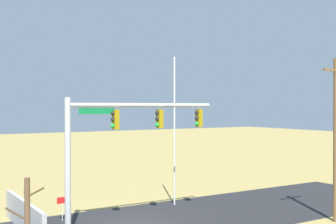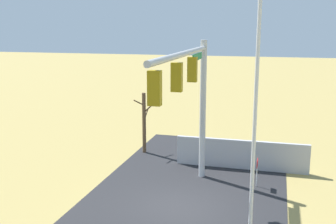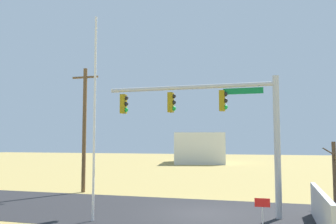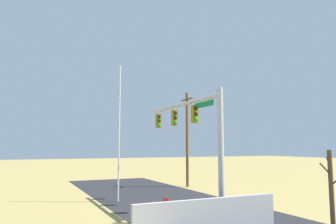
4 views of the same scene
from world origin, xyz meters
The scene contains 8 objects.
ground_plane centered at (0.00, 0.00, 0.00)m, with size 160.00×160.00×0.00m, color #9E894C.
road_surface centered at (-4.00, 0.00, 0.01)m, with size 28.00×8.00×0.01m, color #232326.
retaining_fence centered at (4.92, -1.85, 0.72)m, with size 0.20×6.38×1.44m, color #A8A8AD.
signal_mast centered at (0.85, -0.19, 4.53)m, with size 8.13×0.37×6.26m.
flagpole centered at (-4.12, -2.88, 4.40)m, with size 0.10×0.10×8.79m, color silver.
utility_pole centered at (-8.93, 4.75, 4.30)m, with size 1.90×0.26×8.28m.
bare_tree centered at (6.19, 3.53, 1.73)m, with size 1.27×1.02×3.33m.
open_sign centered at (2.78, -2.72, 0.91)m, with size 0.56×0.04×1.22m.
Camera 4 is at (15.80, -8.74, 3.46)m, focal length 33.96 mm.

